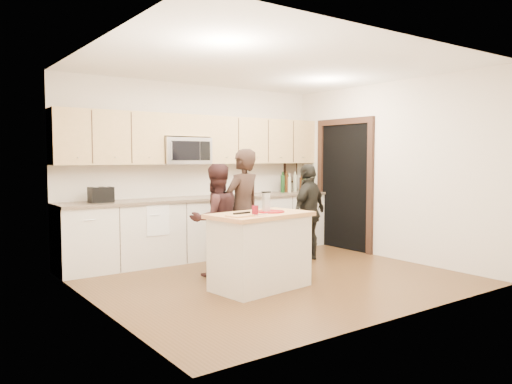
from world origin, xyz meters
TOP-DOWN VIEW (x-y plane):
  - floor at (0.00, 0.00)m, footprint 4.50×4.50m
  - room_shell at (0.00, 0.00)m, footprint 4.52×4.02m
  - back_cabinetry at (0.00, 1.69)m, footprint 4.50×0.66m
  - upper_cabinetry at (0.03, 1.83)m, footprint 4.50×0.33m
  - microwave at (-0.31, 1.80)m, footprint 0.76×0.41m
  - doorway at (2.23, 0.90)m, footprint 0.06×1.25m
  - framed_picture at (1.95, 1.98)m, footprint 0.30×0.03m
  - dish_towel at (-0.95, 1.50)m, footprint 0.34×0.60m
  - island at (-0.43, -0.33)m, footprint 1.28×0.84m
  - red_plate at (-0.29, -0.34)m, footprint 0.34×0.34m
  - box_grater at (-0.35, -0.33)m, footprint 0.10×0.06m
  - drink_glass at (-0.63, -0.49)m, footprint 0.07×0.07m
  - cutting_board at (-0.82, -0.49)m, footprint 0.31×0.23m
  - tongs at (-0.75, -0.41)m, footprint 0.24×0.06m
  - knife at (-0.63, -0.61)m, footprint 0.21×0.05m
  - toaster at (-1.65, 1.67)m, footprint 0.30×0.22m
  - bottle_cluster at (1.75, 1.75)m, footprint 0.52×0.19m
  - orchid at (2.10, 1.72)m, footprint 0.33×0.31m
  - woman_left at (-0.11, 0.51)m, footprint 0.68×0.52m
  - woman_center at (-0.53, 0.53)m, footprint 0.75×0.60m
  - woman_right at (1.13, 0.56)m, footprint 0.92×0.62m

SIDE VIEW (x-z plane):
  - floor at x=0.00m, z-range 0.00..0.00m
  - island at x=-0.43m, z-range 0.00..0.90m
  - back_cabinetry at x=0.00m, z-range 0.00..0.94m
  - woman_right at x=1.13m, z-range 0.00..1.46m
  - woman_center at x=-0.53m, z-range 0.00..1.47m
  - dish_towel at x=-0.95m, z-range 0.56..1.04m
  - woman_left at x=-0.11m, z-range 0.00..1.67m
  - red_plate at x=-0.29m, z-range 0.90..0.92m
  - cutting_board at x=-0.82m, z-range 0.90..0.92m
  - knife at x=-0.63m, z-range 0.92..0.92m
  - tongs at x=-0.75m, z-range 0.92..0.94m
  - drink_glass at x=-0.63m, z-range 0.90..1.01m
  - box_grater at x=-0.35m, z-range 0.92..1.15m
  - toaster at x=-1.65m, z-range 0.94..1.15m
  - bottle_cluster at x=1.75m, z-range 0.93..1.29m
  - doorway at x=2.23m, z-range 0.06..2.26m
  - orchid at x=2.10m, z-range 0.94..1.42m
  - framed_picture at x=1.95m, z-range 1.09..1.47m
  - microwave at x=-0.31m, z-range 1.45..1.85m
  - room_shell at x=0.00m, z-range 0.38..3.09m
  - upper_cabinetry at x=0.03m, z-range 1.47..2.22m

